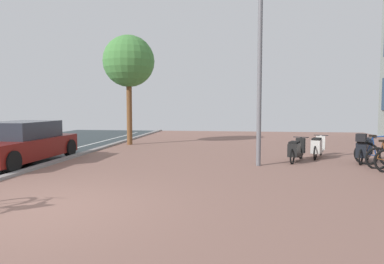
% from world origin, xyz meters
% --- Properties ---
extents(ground, '(21.00, 40.00, 0.13)m').
position_xyz_m(ground, '(1.43, 0.00, -0.02)').
color(ground, black).
extents(bicycle_rack_06, '(1.37, 0.58, 1.02)m').
position_xyz_m(bicycle_rack_06, '(7.77, 5.76, 0.36)').
color(bicycle_rack_06, black).
rests_on(bicycle_rack_06, ground).
extents(scooter_near, '(0.85, 1.77, 0.79)m').
position_xyz_m(scooter_near, '(6.22, 7.08, 0.39)').
color(scooter_near, black).
rests_on(scooter_near, ground).
extents(scooter_mid, '(1.01, 1.62, 1.00)m').
position_xyz_m(scooter_mid, '(7.43, 6.11, 0.45)').
color(scooter_mid, black).
rests_on(scooter_mid, ground).
extents(scooter_far, '(0.85, 1.71, 0.80)m').
position_xyz_m(scooter_far, '(5.33, 6.11, 0.38)').
color(scooter_far, black).
rests_on(scooter_far, ground).
extents(parked_car_near, '(1.91, 4.33, 1.33)m').
position_xyz_m(parked_car_near, '(-3.49, 4.69, 0.63)').
color(parked_car_near, maroon).
rests_on(parked_car_near, ground).
extents(lamp_post, '(0.20, 0.52, 5.65)m').
position_xyz_m(lamp_post, '(4.08, 5.19, 3.14)').
color(lamp_post, slate).
rests_on(lamp_post, ground).
extents(street_tree, '(2.41, 2.41, 5.14)m').
position_xyz_m(street_tree, '(-1.70, 10.42, 3.90)').
color(street_tree, brown).
rests_on(street_tree, ground).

